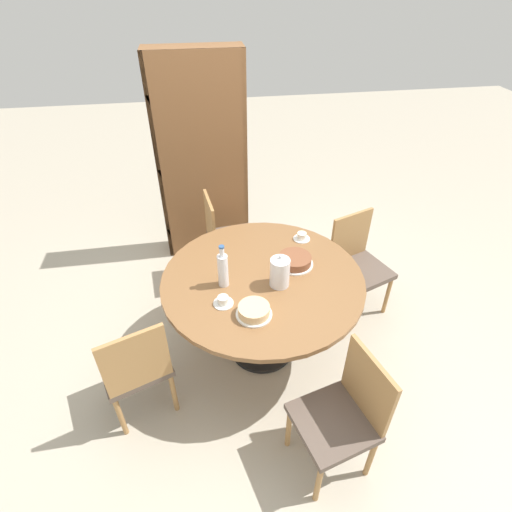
% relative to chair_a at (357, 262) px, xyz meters
% --- Properties ---
extents(ground_plane, '(14.00, 14.00, 0.00)m').
position_rel_chair_a_xyz_m(ground_plane, '(-0.89, -0.40, -0.47)').
color(ground_plane, '#B2A893').
extents(dining_table, '(1.43, 1.43, 0.76)m').
position_rel_chair_a_xyz_m(dining_table, '(-0.89, -0.40, 0.16)').
color(dining_table, black).
rests_on(dining_table, ground_plane).
extents(chair_a, '(0.54, 0.54, 0.88)m').
position_rel_chair_a_xyz_m(chair_a, '(0.00, 0.00, 0.00)').
color(chair_a, '#A87A47').
rests_on(chair_a, ground_plane).
extents(chair_b, '(0.47, 0.47, 0.88)m').
position_rel_chair_a_xyz_m(chair_b, '(-1.07, 0.56, 0.00)').
color(chair_b, '#A87A47').
rests_on(chair_b, ground_plane).
extents(chair_c, '(0.54, 0.54, 0.88)m').
position_rel_chair_a_xyz_m(chair_c, '(-1.79, -0.80, 0.00)').
color(chair_c, '#A87A47').
rests_on(chair_c, ground_plane).
extents(chair_d, '(0.51, 0.51, 0.88)m').
position_rel_chair_a_xyz_m(chair_d, '(-0.58, -1.33, 0.00)').
color(chair_d, '#A87A47').
rests_on(chair_d, ground_plane).
extents(bookshelf, '(0.84, 0.28, 1.98)m').
position_rel_chair_a_xyz_m(bookshelf, '(-1.24, 1.09, 0.46)').
color(bookshelf, brown).
rests_on(bookshelf, ground_plane).
extents(coffee_pot, '(0.13, 0.13, 0.25)m').
position_rel_chair_a_xyz_m(coffee_pot, '(-0.79, -0.49, 0.40)').
color(coffee_pot, silver).
rests_on(coffee_pot, dining_table).
extents(water_bottle, '(0.07, 0.07, 0.33)m').
position_rel_chair_a_xyz_m(water_bottle, '(-1.17, -0.43, 0.42)').
color(water_bottle, silver).
rests_on(water_bottle, dining_table).
extents(cake_main, '(0.27, 0.27, 0.07)m').
position_rel_chair_a_xyz_m(cake_main, '(-0.64, -0.29, 0.32)').
color(cake_main, white).
rests_on(cake_main, dining_table).
extents(cake_second, '(0.23, 0.23, 0.07)m').
position_rel_chair_a_xyz_m(cake_second, '(-1.01, -0.75, 0.32)').
color(cake_second, white).
rests_on(cake_second, dining_table).
extents(cup_a, '(0.13, 0.13, 0.06)m').
position_rel_chair_a_xyz_m(cup_a, '(-1.19, -0.62, 0.31)').
color(cup_a, white).
rests_on(cup_a, dining_table).
extents(cup_b, '(0.13, 0.13, 0.06)m').
position_rel_chair_a_xyz_m(cup_b, '(-0.51, 0.01, 0.31)').
color(cup_b, white).
rests_on(cup_b, dining_table).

